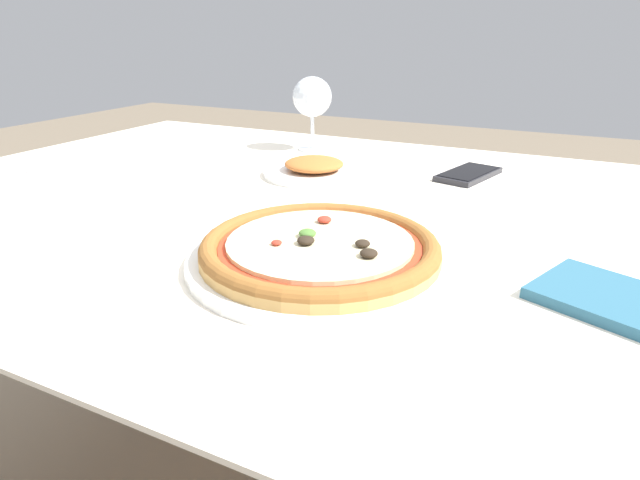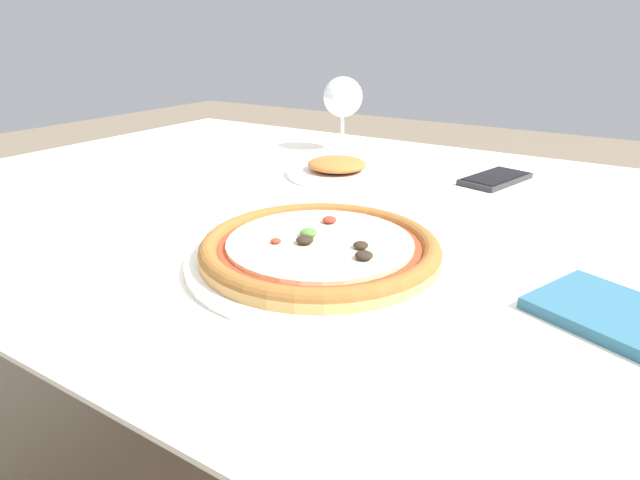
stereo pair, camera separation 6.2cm
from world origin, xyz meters
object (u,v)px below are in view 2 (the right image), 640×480
(side_plate, at_px, (337,169))
(pizza_plate, at_px, (320,250))
(cell_phone, at_px, (495,179))
(dining_table, at_px, (312,243))
(wine_glass_far_left, at_px, (343,98))
(fork, at_px, (53,166))

(side_plate, bearing_deg, pizza_plate, -62.14)
(pizza_plate, distance_m, cell_phone, 0.48)
(dining_table, distance_m, pizza_plate, 0.27)
(side_plate, bearing_deg, cell_phone, 24.17)
(pizza_plate, bearing_deg, wine_glass_far_left, 117.83)
(dining_table, relative_size, wine_glass_far_left, 8.88)
(dining_table, distance_m, wine_glass_far_left, 0.42)
(fork, relative_size, side_plate, 0.89)
(wine_glass_far_left, bearing_deg, cell_phone, -12.22)
(wine_glass_far_left, xyz_separation_m, cell_phone, (0.37, -0.08, -0.11))
(fork, xyz_separation_m, wine_glass_far_left, (0.41, 0.45, 0.11))
(pizza_plate, distance_m, fork, 0.70)
(wine_glass_far_left, bearing_deg, pizza_plate, -62.17)
(wine_glass_far_left, height_order, side_plate, wine_glass_far_left)
(wine_glass_far_left, bearing_deg, fork, -132.26)
(dining_table, xyz_separation_m, cell_phone, (0.22, 0.27, 0.08))
(dining_table, xyz_separation_m, wine_glass_far_left, (-0.14, 0.34, 0.19))
(pizza_plate, xyz_separation_m, cell_phone, (0.08, 0.47, -0.01))
(pizza_plate, bearing_deg, dining_table, 125.30)
(fork, bearing_deg, pizza_plate, -8.59)
(fork, xyz_separation_m, side_plate, (0.51, 0.25, 0.01))
(dining_table, height_order, side_plate, side_plate)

